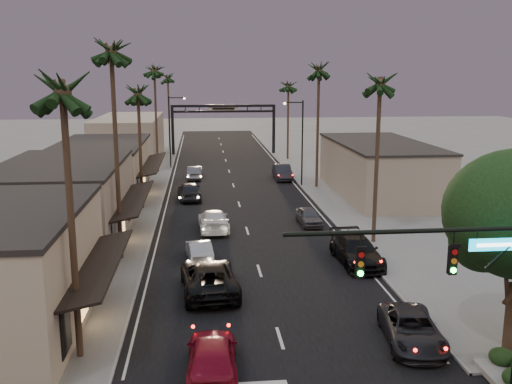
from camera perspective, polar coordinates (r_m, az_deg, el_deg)
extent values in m
plane|color=slate|center=(54.99, -1.91, -0.54)|extent=(200.00, 200.00, 0.00)
cube|color=black|center=(59.88, -2.22, 0.48)|extent=(14.00, 120.00, 0.02)
cube|color=slate|center=(66.93, -10.73, 1.53)|extent=(5.00, 92.00, 0.12)
cube|color=slate|center=(67.89, 5.46, 1.83)|extent=(5.00, 92.00, 0.12)
cube|color=gray|center=(41.75, -18.74, -1.27)|extent=(8.00, 14.00, 5.50)
cube|color=#BFB392|center=(57.20, -15.18, 2.08)|extent=(8.00, 16.00, 5.00)
cube|color=gray|center=(79.69, -12.52, 5.21)|extent=(8.00, 20.00, 6.00)
cube|color=gray|center=(57.12, 12.24, 2.21)|extent=(8.00, 18.00, 5.00)
cylinder|color=black|center=(19.57, 14.98, -3.82)|extent=(8.40, 0.16, 0.16)
cube|color=black|center=(19.38, 10.35, -7.00)|extent=(0.28, 0.22, 1.00)
cube|color=black|center=(20.47, 19.05, -6.45)|extent=(0.28, 0.22, 1.00)
cube|color=#0B8AAC|center=(20.99, 22.88, -4.86)|extent=(1.90, 0.08, 0.42)
cylinder|color=#38281C|center=(26.69, 24.11, -11.60)|extent=(0.52, 0.52, 3.20)
sphere|color=black|center=(25.52, 21.74, -4.36)|extent=(2.80, 2.80, 2.80)
cube|color=black|center=(84.12, -8.33, 6.04)|extent=(0.40, 0.40, 7.00)
cube|color=black|center=(84.72, 1.78, 6.20)|extent=(0.40, 0.40, 7.00)
cube|color=black|center=(83.82, -3.28, 8.59)|extent=(15.20, 0.35, 0.35)
cube|color=black|center=(83.87, -3.28, 8.05)|extent=(15.20, 0.30, 0.30)
cube|color=beige|center=(83.82, -3.28, 8.32)|extent=(4.20, 0.12, 1.00)
cylinder|color=black|center=(60.01, 4.65, 4.82)|extent=(0.16, 0.16, 9.00)
cylinder|color=black|center=(59.48, 3.76, 8.93)|extent=(2.00, 0.12, 0.12)
sphere|color=#FFD899|center=(59.34, 2.89, 8.84)|extent=(0.30, 0.30, 0.30)
cylinder|color=black|center=(72.09, -8.62, 5.89)|extent=(0.16, 0.16, 9.00)
cylinder|color=black|center=(71.74, -7.92, 9.33)|extent=(2.00, 0.12, 0.12)
sphere|color=#FFD899|center=(71.71, -7.19, 9.27)|extent=(0.30, 0.30, 0.30)
cylinder|color=#38281C|center=(24.03, -17.92, -3.82)|extent=(0.28, 0.28, 11.00)
sphere|color=black|center=(23.22, -18.89, 10.85)|extent=(3.20, 3.20, 3.20)
cylinder|color=#38281C|center=(36.38, -13.77, 3.18)|extent=(0.28, 0.28, 13.00)
sphere|color=black|center=(36.05, -14.33, 14.40)|extent=(3.20, 3.20, 3.20)
cylinder|color=#38281C|center=(50.35, -11.49, 3.86)|extent=(0.28, 0.28, 10.00)
sphere|color=black|center=(49.91, -11.75, 10.24)|extent=(3.20, 3.20, 3.20)
cylinder|color=#38281C|center=(69.06, -9.95, 6.84)|extent=(0.28, 0.28, 12.00)
sphere|color=black|center=(68.83, -10.15, 12.32)|extent=(3.20, 3.20, 3.20)
cylinder|color=#38281C|center=(39.98, 11.97, 2.56)|extent=(0.28, 0.28, 11.00)
sphere|color=black|center=(39.49, 12.35, 11.33)|extent=(3.20, 3.20, 3.20)
cylinder|color=#38281C|center=(59.14, 6.19, 6.15)|extent=(0.28, 0.28, 12.00)
sphere|color=black|center=(58.86, 6.33, 12.56)|extent=(3.20, 3.20, 3.20)
cylinder|color=#38281C|center=(78.83, 3.22, 6.86)|extent=(0.28, 0.28, 10.00)
sphere|color=black|center=(78.55, 3.27, 10.93)|extent=(3.20, 3.20, 3.20)
cylinder|color=#38281C|center=(91.97, -8.70, 7.76)|extent=(0.28, 0.28, 11.00)
sphere|color=black|center=(91.76, -8.82, 11.56)|extent=(3.20, 3.20, 3.20)
imported|color=maroon|center=(23.32, -4.40, -16.08)|extent=(2.13, 5.00, 1.69)
imported|color=black|center=(31.41, -4.73, -8.50)|extent=(3.34, 6.42, 1.73)
imported|color=#9B9BA0|center=(36.68, -5.70, -5.84)|extent=(1.88, 4.17, 1.33)
imported|color=silver|center=(43.48, -4.26, -2.83)|extent=(2.41, 5.48, 1.57)
imported|color=black|center=(54.14, -6.67, 0.11)|extent=(2.56, 5.18, 1.70)
imported|color=#55555B|center=(64.81, -6.17, 1.94)|extent=(1.63, 4.46, 1.46)
imported|color=black|center=(26.69, 15.31, -13.07)|extent=(2.94, 5.27, 1.39)
imported|color=black|center=(36.43, 10.01, -5.79)|extent=(2.61, 5.91, 1.69)
imported|color=#444448|center=(45.17, 5.30, -2.45)|extent=(1.77, 3.98, 1.33)
imported|color=black|center=(64.18, 2.65, 1.99)|extent=(1.78, 5.07, 1.67)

